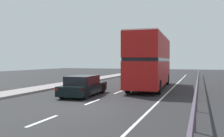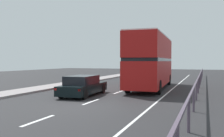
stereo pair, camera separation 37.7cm
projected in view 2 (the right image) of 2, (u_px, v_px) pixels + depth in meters
The scene contains 6 objects.
ground_plane at pixel (82, 106), 12.98m from camera, with size 73.11×120.00×0.10m, color #262528.
lane_paint_markings at pixel (156, 89), 20.30m from camera, with size 3.62×46.00×0.01m.
bridge_side_railing at pixel (199, 79), 19.40m from camera, with size 0.10×42.00×1.16m.
double_decker_bus_red at pixel (151, 60), 20.92m from camera, with size 2.90×10.50×4.42m.
hatchback_car_near at pixel (83, 86), 16.56m from camera, with size 1.98×4.63×1.34m.
sedan_car_ahead at pixel (151, 72), 36.67m from camera, with size 1.93×4.05×1.36m.
Camera 2 is at (6.05, -11.52, 2.30)m, focal length 39.78 mm.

